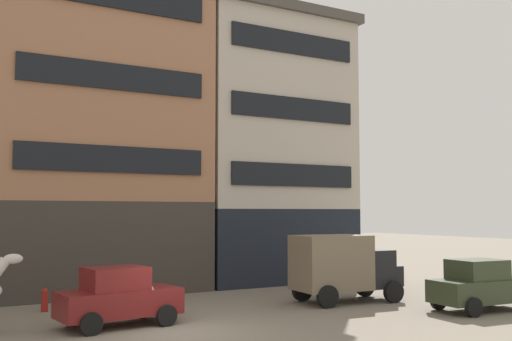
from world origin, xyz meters
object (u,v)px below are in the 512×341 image
(delivery_truck_near, at_px, (344,266))
(sedan_dark, at_px, (480,285))
(sedan_light, at_px, (119,297))
(fire_hydrant_curbside, at_px, (45,300))

(delivery_truck_near, relative_size, sedan_dark, 1.17)
(sedan_dark, xyz_separation_m, sedan_light, (-12.08, 3.59, 0.00))
(delivery_truck_near, bearing_deg, sedan_light, -177.23)
(sedan_dark, distance_m, sedan_light, 12.60)
(fire_hydrant_curbside, bearing_deg, sedan_light, -69.18)
(delivery_truck_near, bearing_deg, fire_hydrant_curbside, 161.80)
(delivery_truck_near, height_order, sedan_light, delivery_truck_near)
(fire_hydrant_curbside, bearing_deg, sedan_dark, -28.98)
(sedan_light, height_order, fire_hydrant_curbside, sedan_light)
(sedan_light, bearing_deg, sedan_dark, -16.56)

